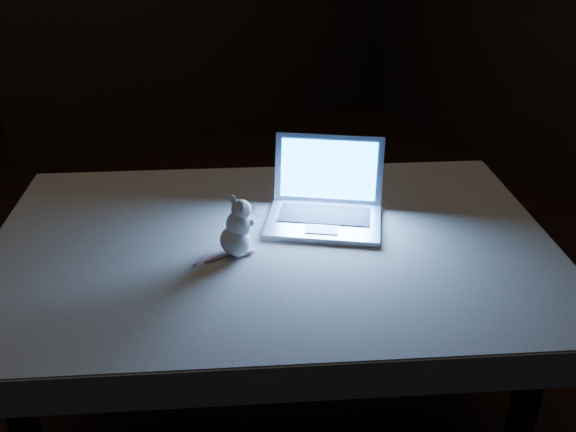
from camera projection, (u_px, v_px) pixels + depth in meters
floor at (249, 358)px, 2.48m from camera, size 5.00×5.00×0.00m
table at (274, 353)px, 1.92m from camera, size 1.67×1.41×0.76m
tablecloth at (247, 261)px, 1.74m from camera, size 1.83×1.68×0.10m
laptop at (325, 190)px, 1.77m from camera, size 0.42×0.41×0.22m
plush_mouse at (235, 227)px, 1.64m from camera, size 0.16×0.16×0.16m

